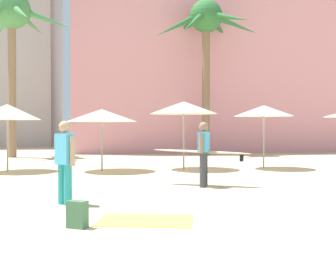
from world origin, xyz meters
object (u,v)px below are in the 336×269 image
object	(u,v)px
cafe_umbrella_2	(7,112)
cafe_umbrella_5	(184,108)
cafe_umbrella_1	(102,116)
person_far_left	(203,151)
palm_tree_left	(206,28)
palm_tree_far_left	(12,21)
person_mid_right	(65,159)
backpack	(78,215)
cafe_umbrella_4	(264,111)
beach_towel	(146,220)

from	to	relation	value
cafe_umbrella_2	cafe_umbrella_5	world-z (taller)	cafe_umbrella_5
cafe_umbrella_1	person_far_left	distance (m)	5.29
palm_tree_left	cafe_umbrella_2	size ratio (longest dim) A/B	3.66
palm_tree_far_left	person_mid_right	xyz separation A→B (m)	(3.96, -14.72, -6.10)
palm_tree_far_left	cafe_umbrella_1	xyz separation A→B (m)	(4.63, -7.95, -5.06)
cafe_umbrella_2	backpack	size ratio (longest dim) A/B	5.61
cafe_umbrella_4	person_far_left	xyz separation A→B (m)	(-3.34, -4.58, -1.24)
backpack	person_far_left	size ratio (longest dim) A/B	0.16
cafe_umbrella_5	cafe_umbrella_1	bearing A→B (deg)	-174.78
backpack	person_far_left	world-z (taller)	person_far_left
backpack	person_mid_right	bearing A→B (deg)	39.88
cafe_umbrella_2	palm_tree_left	bearing A→B (deg)	42.24
cafe_umbrella_4	person_mid_right	size ratio (longest dim) A/B	1.41
cafe_umbrella_4	beach_towel	size ratio (longest dim) A/B	1.52
cafe_umbrella_2	cafe_umbrella_1	bearing A→B (deg)	-5.45
person_mid_right	palm_tree_far_left	bearing A→B (deg)	-115.48
backpack	beach_towel	bearing A→B (deg)	-40.91
cafe_umbrella_4	cafe_umbrella_2	bearing A→B (deg)	178.79
cafe_umbrella_5	palm_tree_far_left	bearing A→B (deg)	134.75
palm_tree_left	cafe_umbrella_2	xyz separation A→B (m)	(-8.95, -8.13, -4.97)
person_mid_right	palm_tree_left	bearing A→B (deg)	-153.18
backpack	cafe_umbrella_1	bearing A→B (deg)	27.87
cafe_umbrella_2	person_mid_right	world-z (taller)	cafe_umbrella_2
palm_tree_left	person_far_left	world-z (taller)	palm_tree_left
cafe_umbrella_1	palm_tree_far_left	bearing A→B (deg)	120.22
backpack	person_far_left	bearing A→B (deg)	-3.69
palm_tree_left	person_mid_right	xyz separation A→B (m)	(-6.35, -15.21, -6.13)
cafe_umbrella_5	backpack	size ratio (longest dim) A/B	5.96
palm_tree_far_left	cafe_umbrella_2	bearing A→B (deg)	-79.90
palm_tree_left	backpack	world-z (taller)	palm_tree_left
cafe_umbrella_4	person_far_left	size ratio (longest dim) A/B	0.92
cafe_umbrella_4	palm_tree_far_left	bearing A→B (deg)	143.59
palm_tree_far_left	cafe_umbrella_4	bearing A→B (deg)	-36.41
palm_tree_left	backpack	xyz separation A→B (m)	(-5.97, -17.36, -6.85)
cafe_umbrella_4	cafe_umbrella_5	world-z (taller)	cafe_umbrella_5
palm_tree_left	cafe_umbrella_5	size ratio (longest dim) A/B	3.45
cafe_umbrella_5	backpack	bearing A→B (deg)	-109.59
palm_tree_left	person_far_left	distance (m)	14.60
person_far_left	person_mid_right	xyz separation A→B (m)	(-3.33, -2.32, 0.00)
palm_tree_left	person_far_left	size ratio (longest dim) A/B	3.35
palm_tree_far_left	cafe_umbrella_5	xyz separation A→B (m)	(7.61, -7.68, -4.75)
palm_tree_far_left	cafe_umbrella_2	size ratio (longest dim) A/B	3.62
palm_tree_far_left	beach_towel	size ratio (longest dim) A/B	5.49
cafe_umbrella_5	beach_towel	bearing A→B (deg)	-103.96
palm_tree_far_left	person_mid_right	world-z (taller)	palm_tree_far_left
cafe_umbrella_1	person_far_left	world-z (taller)	cafe_umbrella_1
cafe_umbrella_1	backpack	distance (m)	9.09
beach_towel	backpack	bearing A→B (deg)	-160.64
backpack	palm_tree_far_left	bearing A→B (deg)	44.17
cafe_umbrella_1	person_mid_right	bearing A→B (deg)	-95.68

